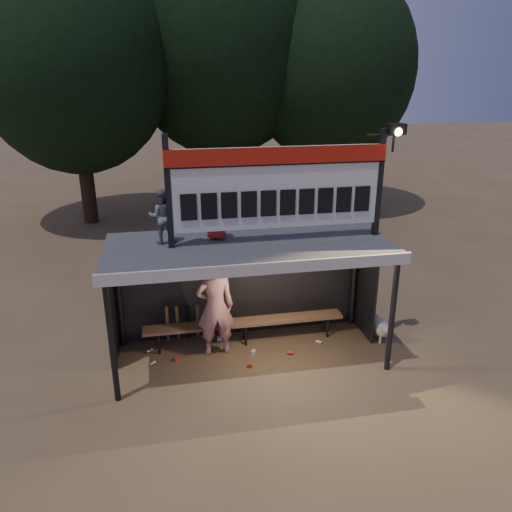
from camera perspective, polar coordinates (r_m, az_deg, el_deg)
The scene contains 13 objects.
ground at distance 9.77m, azimuth -0.72°, elevation -11.39°, with size 80.00×80.00×0.00m, color brown.
player at distance 9.45m, azimuth -4.68°, elevation -5.83°, with size 0.72×0.47×1.97m, color silver.
child_a at distance 8.76m, azimuth -10.67°, elevation 4.51°, with size 0.47×0.37×0.97m, color slate.
child_b at distance 8.86m, azimuth -4.59°, elevation 4.75°, with size 0.44×0.29×0.90m, color #B6281C.
dugout_shelter at distance 9.16m, azimuth -1.04°, elevation -0.74°, with size 5.10×2.08×2.32m.
scoreboard_assembly at distance 8.60m, azimuth 2.89°, elevation 8.13°, with size 4.10×0.27×1.99m.
bench at distance 10.03m, azimuth -1.30°, elevation -7.65°, with size 4.00×0.35×0.48m.
tree_left at distance 18.34m, azimuth -20.27°, elevation 20.45°, with size 6.46×6.46×9.27m.
tree_mid at distance 19.84m, azimuth -4.20°, elevation 23.36°, with size 7.22×7.22×10.36m.
tree_right at distance 19.75m, azimuth 8.64°, elevation 20.38°, with size 6.08×6.08×8.72m.
dog at distance 10.50m, azimuth 14.19°, elevation -7.91°, with size 0.36×0.81×0.49m.
bats at distance 10.16m, azimuth -8.38°, elevation -7.50°, with size 0.67×0.35×0.84m.
litter at distance 9.83m, azimuth -3.33°, elevation -10.97°, with size 3.48×1.15×0.08m.
Camera 1 is at (-1.47, -8.17, 5.17)m, focal length 35.00 mm.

